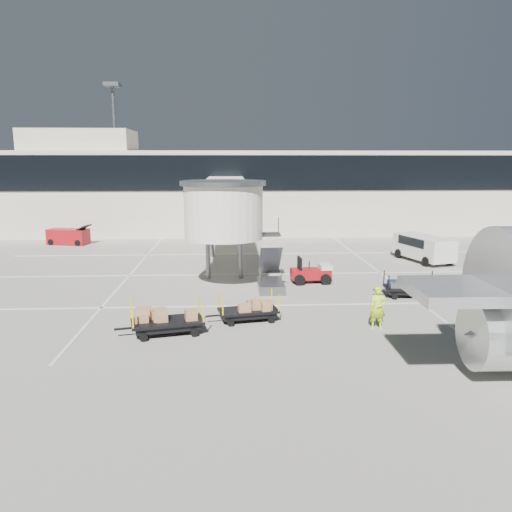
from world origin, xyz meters
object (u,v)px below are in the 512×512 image
object	(u,v)px
minivan	(422,246)
belt_loader	(69,237)
box_cart_near	(251,310)
ground_worker	(378,308)
suitcase_cart	(411,288)
baggage_tug	(312,273)
box_cart_far	(163,321)

from	to	relation	value
minivan	belt_loader	world-z (taller)	minivan
box_cart_near	minivan	size ratio (longest dim) A/B	0.64
ground_worker	suitcase_cart	bearing A→B (deg)	68.01
baggage_tug	box_cart_near	distance (m)	8.02
suitcase_cart	belt_loader	size ratio (longest dim) A/B	0.87
baggage_tug	ground_worker	distance (m)	8.50
suitcase_cart	minivan	world-z (taller)	minivan
box_cart_near	belt_loader	distance (m)	26.20
ground_worker	belt_loader	bearing A→B (deg)	142.60
box_cart_near	box_cart_far	distance (m)	4.04
minivan	ground_worker	bearing A→B (deg)	-133.31
suitcase_cart	box_cart_far	bearing A→B (deg)	-151.72
box_cart_near	belt_loader	size ratio (longest dim) A/B	0.86
box_cart_near	minivan	bearing A→B (deg)	34.33
baggage_tug	ground_worker	world-z (taller)	ground_worker
box_cart_near	box_cart_far	xyz separation A→B (m)	(-3.73, -1.54, 0.09)
ground_worker	belt_loader	distance (m)	30.59
minivan	belt_loader	bearing A→B (deg)	146.96
box_cart_far	belt_loader	distance (m)	25.66
suitcase_cart	box_cart_near	distance (m)	9.36
box_cart_far	ground_worker	distance (m)	9.13
box_cart_near	belt_loader	xyz separation A→B (m)	(-14.83, 21.60, 0.18)
baggage_tug	minivan	bearing A→B (deg)	30.64
box_cart_near	belt_loader	bearing A→B (deg)	113.46
suitcase_cart	minivan	xyz separation A→B (m)	(4.22, 9.39, 0.64)
suitcase_cart	minivan	size ratio (longest dim) A/B	0.65
suitcase_cart	box_cart_near	size ratio (longest dim) A/B	1.01
belt_loader	suitcase_cart	bearing A→B (deg)	-23.79
belt_loader	box_cart_far	bearing A→B (deg)	-50.71
suitcase_cart	belt_loader	xyz separation A→B (m)	(-23.47, 17.98, 0.21)
box_cart_far	belt_loader	size ratio (longest dim) A/B	0.96
belt_loader	minivan	bearing A→B (deg)	-3.56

